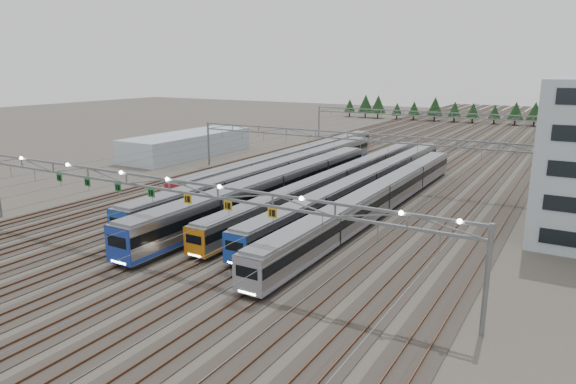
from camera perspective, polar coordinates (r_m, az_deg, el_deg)
The scene contains 13 objects.
ground at distance 50.44m, azimuth -12.60°, elevation -7.34°, with size 400.00×400.00×0.00m, color #47423A.
track_bed at distance 138.93m, azimuth 16.73°, elevation 6.39°, with size 54.00×260.00×5.42m.
train_a at distance 90.35m, azimuth 0.85°, elevation 3.67°, with size 2.80×62.31×3.65m.
train_b at distance 77.38m, azimuth -0.88°, elevation 2.08°, with size 3.04×62.49×3.96m.
train_c at distance 67.48m, azimuth -1.63°, elevation 0.39°, with size 3.12×52.47×4.07m.
train_d at distance 74.67m, azimuth 5.67°, elevation 1.32°, with size 2.54×63.80×3.29m.
train_e at distance 72.74m, azimuth 8.81°, elevation 0.96°, with size 2.65×62.96×3.44m.
train_f at distance 64.39m, azimuth 10.06°, elevation -0.69°, with size 2.77×57.11×3.60m.
gantry_near at distance 48.34m, azimuth -13.17°, elevation 0.50°, with size 56.36×0.61×8.08m.
gantry_mid at distance 81.74m, azimuth 6.60°, elevation 5.58°, with size 56.36×0.36×8.00m.
gantry_far at distance 123.98m, azimuth 15.18°, elevation 7.95°, with size 56.36×0.36×8.00m.
west_shed at distance 108.17m, azimuth -11.07°, elevation 5.20°, with size 10.00×30.00×4.57m, color #A5BBC5.
treeline at distance 178.84m, azimuth 20.79°, elevation 8.48°, with size 100.10×5.60×7.02m.
Camera 1 is at (32.66, -34.05, 17.84)m, focal length 32.00 mm.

